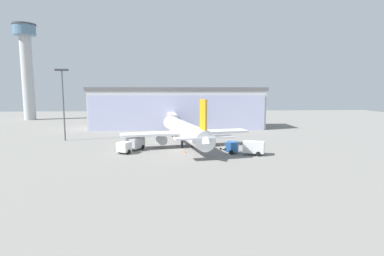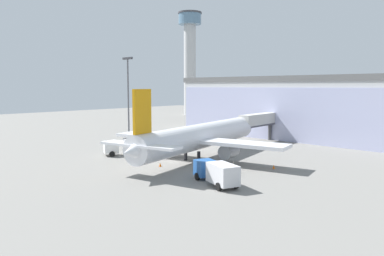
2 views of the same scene
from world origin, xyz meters
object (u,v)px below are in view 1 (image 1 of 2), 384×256
(airplane, at_px, (185,131))
(catering_truck, at_px, (132,144))
(control_tower, at_px, (27,63))
(safety_cone_wingtip, at_px, (236,143))
(baggage_cart, at_px, (227,147))
(jet_bridge, at_px, (172,118))
(fuel_truck, at_px, (247,147))
(apron_light_mast, at_px, (63,98))
(safety_cone_nose, at_px, (185,152))

(airplane, height_order, catering_truck, airplane)
(control_tower, relative_size, safety_cone_wingtip, 72.21)
(control_tower, height_order, safety_cone_wingtip, control_tower)
(airplane, relative_size, baggage_cart, 10.90)
(jet_bridge, xyz_separation_m, safety_cone_wingtip, (15.03, -19.47, -4.15))
(catering_truck, distance_m, safety_cone_wingtip, 24.42)
(jet_bridge, distance_m, control_tower, 77.16)
(control_tower, distance_m, fuel_truck, 108.43)
(control_tower, height_order, apron_light_mast, control_tower)
(jet_bridge, bearing_deg, airplane, -176.26)
(safety_cone_nose, bearing_deg, control_tower, 131.02)
(airplane, bearing_deg, control_tower, 32.64)
(airplane, distance_m, catering_truck, 12.47)
(control_tower, xyz_separation_m, baggage_cart, (72.30, -69.64, -23.42))
(catering_truck, bearing_deg, safety_cone_nose, 101.99)
(fuel_truck, bearing_deg, baggage_cart, -39.25)
(fuel_truck, xyz_separation_m, safety_cone_wingtip, (0.44, 11.80, -1.19))
(baggage_cart, bearing_deg, catering_truck, 150.42)
(fuel_truck, bearing_deg, airplane, -19.21)
(apron_light_mast, bearing_deg, safety_cone_wingtip, -9.75)
(fuel_truck, distance_m, baggage_cart, 6.01)
(fuel_truck, distance_m, safety_cone_nose, 12.23)
(airplane, relative_size, fuel_truck, 4.62)
(jet_bridge, xyz_separation_m, fuel_truck, (14.59, -31.26, -2.96))
(catering_truck, height_order, safety_cone_nose, catering_truck)
(apron_light_mast, height_order, fuel_truck, apron_light_mast)
(apron_light_mast, height_order, safety_cone_nose, apron_light_mast)
(control_tower, bearing_deg, fuel_truck, -44.82)
(apron_light_mast, xyz_separation_m, baggage_cart, (38.45, -13.84, -10.08))
(catering_truck, bearing_deg, apron_light_mast, -101.60)
(fuel_truck, bearing_deg, safety_cone_nose, 11.18)
(airplane, relative_size, safety_cone_wingtip, 63.91)
(apron_light_mast, xyz_separation_m, safety_cone_nose, (29.40, -16.92, -10.30))
(jet_bridge, bearing_deg, baggage_cart, -159.87)
(safety_cone_nose, relative_size, safety_cone_wingtip, 1.00)
(control_tower, relative_size, baggage_cart, 12.32)
(jet_bridge, distance_m, airplane, 21.58)
(safety_cone_wingtip, bearing_deg, baggage_cart, -116.98)
(apron_light_mast, distance_m, safety_cone_nose, 35.45)
(safety_cone_nose, height_order, safety_cone_wingtip, same)
(control_tower, height_order, airplane, control_tower)
(apron_light_mast, bearing_deg, baggage_cart, -19.80)
(jet_bridge, xyz_separation_m, safety_cone_nose, (2.59, -29.19, -4.15))
(jet_bridge, relative_size, fuel_truck, 1.61)
(apron_light_mast, relative_size, catering_truck, 2.35)
(control_tower, xyz_separation_m, safety_cone_nose, (63.25, -72.71, -23.65))
(jet_bridge, relative_size, safety_cone_nose, 22.26)
(jet_bridge, xyz_separation_m, control_tower, (-60.66, 43.52, 19.50))
(control_tower, height_order, baggage_cart, control_tower)
(jet_bridge, relative_size, safety_cone_wingtip, 22.26)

